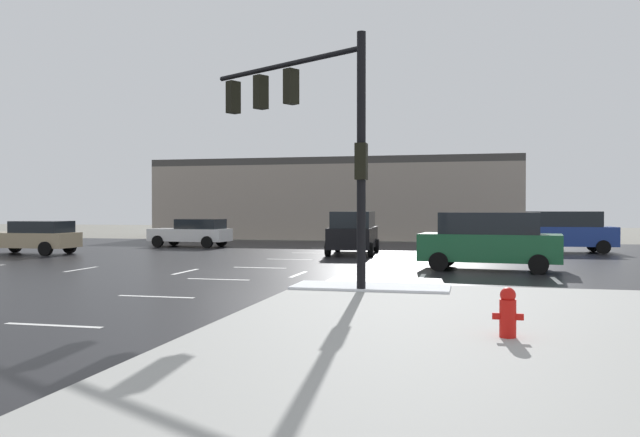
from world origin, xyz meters
The scene contains 12 objects.
ground_plane centered at (0.00, 0.00, 0.00)m, with size 120.00×120.00×0.00m, color slate.
road_asphalt centered at (0.00, 0.00, 0.01)m, with size 44.00×44.00×0.02m, color black.
snow_strip_curbside centered at (5.00, -4.00, 0.17)m, with size 4.00×1.60×0.06m, color white.
lane_markings centered at (1.20, -1.38, 0.02)m, with size 36.15×36.15×0.01m.
traffic_signal_mast centered at (3.31, -3.78, 4.54)m, with size 4.94×3.02×6.39m.
fire_hydrant centered at (8.06, -9.86, 0.54)m, with size 0.48×0.26×0.79m.
strip_building_background centered at (-2.26, 27.43, 2.91)m, with size 26.54×8.00×5.81m.
suv_green centered at (8.15, 2.93, 1.09)m, with size 4.98×2.56×2.03m.
suv_blue centered at (11.99, 13.45, 1.09)m, with size 4.92×2.37×2.03m.
sedan_white centered at (-7.86, 13.62, 0.85)m, with size 4.63×2.26×1.58m.
suv_black centered at (2.07, 9.82, 1.09)m, with size 2.41×4.93×2.03m.
sedan_tan centered at (-12.79, 6.38, 0.85)m, with size 4.55×2.05×1.58m.
Camera 1 is at (7.47, -20.44, 2.17)m, focal length 36.30 mm.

